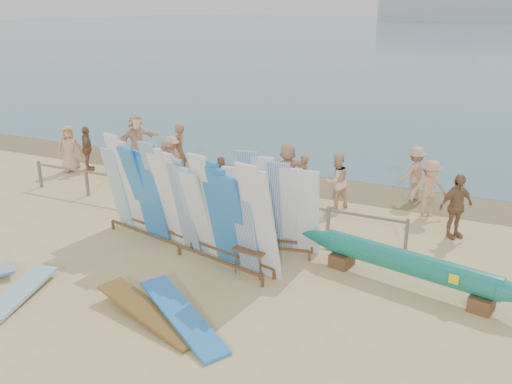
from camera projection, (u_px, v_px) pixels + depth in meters
The scene contains 29 objects.
ground at pixel (132, 256), 13.21m from camera, with size 160.00×160.00×0.00m, color #D5BF7A.
ocean at pixel (480, 30), 122.81m from camera, with size 320.00×240.00×0.02m, color #426B77.
wet_sand_strip at pixel (256, 176), 19.37m from camera, with size 40.00×2.60×0.01m, color olive.
distant_ship at pixel (452, 5), 170.36m from camera, with size 45.00×8.00×14.00m.
fence at pixel (195, 195), 15.57m from camera, with size 12.08×0.08×0.90m.
main_surfboard_rack at pixel (184, 205), 13.02m from camera, with size 5.49×1.86×2.75m.
side_surfboard_rack at pixel (272, 208), 13.00m from camera, with size 2.37×1.02×2.65m.
outrigger_canoe at pixel (408, 264), 11.64m from camera, with size 5.79×1.76×0.83m.
vendor_table at pixel (252, 260), 12.26m from camera, with size 0.81×0.61×1.02m.
flat_board_d at pixel (183, 325), 10.39m from camera, with size 0.56×2.70×0.07m, color #297BD1.
flat_board_a at pixel (11, 305), 11.08m from camera, with size 0.56×2.70×0.07m, color #80B4CD.
flat_board_c at pixel (149, 320), 10.56m from camera, with size 0.56×2.70×0.07m, color brown.
beach_chair_left at pixel (239, 205), 15.85m from camera, with size 0.65×0.67×0.89m.
beach_chair_right at pixel (286, 203), 15.91m from camera, with size 0.72×0.73×0.92m.
stroller at pixel (238, 197), 16.05m from camera, with size 0.65×0.82×1.00m.
beachgoer_1 at pixel (179, 151), 19.01m from camera, with size 0.68×0.38×1.88m, color #8C6042.
beachgoer_7 at pixel (303, 180), 16.39m from camera, with size 0.57×0.31×1.55m, color #8C6042.
beachgoer_4 at pixel (222, 183), 15.99m from camera, with size 0.95×0.41×1.62m, color #8C6042.
beachgoer_extra_1 at pixel (87, 149), 19.71m from camera, with size 0.96×0.42×1.65m, color #8C6042.
beachgoer_9 at pixel (415, 174), 16.71m from camera, with size 1.11×0.46×1.72m, color tan.
beachgoer_11 at pixel (137, 139), 20.57m from camera, with size 1.75×0.57×1.89m, color beige.
beachgoer_2 at pixel (167, 168), 17.15m from camera, with size 0.87×0.42×1.80m, color beige.
beachgoer_10 at pixel (456, 206), 14.02m from camera, with size 1.01×0.44×1.73m, color #8C6042.
beachgoer_6 at pixel (252, 181), 15.91m from camera, with size 0.86×0.41×1.77m, color tan.
beachgoer_0 at pixel (69, 149), 19.59m from camera, with size 0.84×0.40×1.72m, color tan.
beachgoer_8 at pixel (336, 181), 16.05m from camera, with size 0.82×0.40×1.69m, color beige.
beachgoer_5 at pixel (287, 171), 16.88m from camera, with size 1.65×0.53×1.78m, color beige.
beachgoer_extra_0 at pixel (430, 188), 15.45m from camera, with size 1.08×0.44×1.67m, color tan.
beachgoer_3 at pixel (172, 159), 18.40m from camera, with size 1.05×0.43×1.63m, color tan.
Camera 1 is at (7.77, -9.57, 5.84)m, focal length 38.00 mm.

